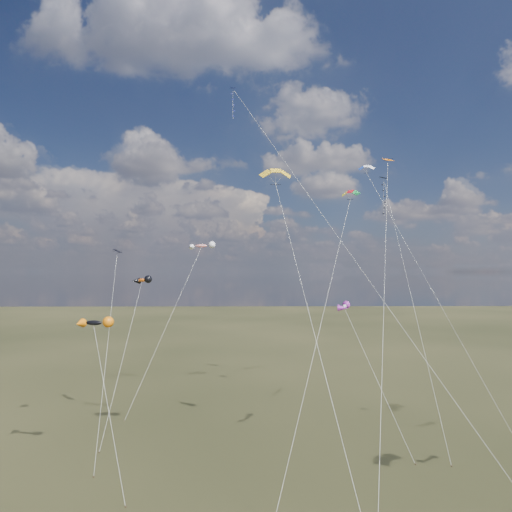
{
  "coord_description": "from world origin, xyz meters",
  "views": [
    {
      "loc": [
        -0.73,
        -29.86,
        17.33
      ],
      "look_at": [
        0.0,
        18.0,
        19.0
      ],
      "focal_mm": 32.0,
      "sensor_mm": 36.0,
      "label": 1
    }
  ],
  "objects": [
    {
      "name": "diamond_orange_center",
      "position": [
        10.99,
        8.93,
        20.21
      ],
      "size": [
        8.42,
        23.09,
        28.87
      ],
      "color": "orange",
      "rests_on": "ground"
    },
    {
      "name": "novelty_white_purple",
      "position": [
        9.29,
        17.8,
        13.68
      ],
      "size": [
        5.91,
        7.89,
        14.19
      ],
      "color": "silver",
      "rests_on": "ground"
    },
    {
      "name": "parafoil_tricolor",
      "position": [
        9.87,
        17.68,
        25.56
      ],
      "size": [
        10.52,
        18.99,
        26.33
      ],
      "color": "yellow",
      "rests_on": "ground"
    },
    {
      "name": "novelty_black_orange",
      "position": [
        -15.46,
        13.76,
        12.47
      ],
      "size": [
        7.38,
        10.24,
        13.08
      ],
      "color": "black",
      "rests_on": "ground"
    },
    {
      "name": "diamond_black_high",
      "position": [
        17.46,
        29.84,
        25.85
      ],
      "size": [
        1.26,
        20.85,
        30.23
      ],
      "color": "black",
      "rests_on": "ground"
    },
    {
      "name": "novelty_redwhite_stripe",
      "position": [
        -7.79,
        37.16,
        21.1
      ],
      "size": [
        9.31,
        14.2,
        21.75
      ],
      "color": "red",
      "rests_on": "ground"
    },
    {
      "name": "parafoil_blue_white",
      "position": [
        17.26,
        38.7,
        33.21
      ],
      "size": [
        11.39,
        21.36,
        34.05
      ],
      "color": "#1E44B6",
      "rests_on": "ground"
    },
    {
      "name": "diamond_navy_tall",
      "position": [
        -0.43,
        27.48,
        35.74
      ],
      "size": [
        23.03,
        28.63,
        42.24
      ],
      "color": "#0C0B4F",
      "rests_on": "ground"
    },
    {
      "name": "novelty_orange_black",
      "position": [
        -13.79,
        25.8,
        16.26
      ],
      "size": [
        2.79,
        12.57,
        16.87
      ],
      "color": "orange",
      "rests_on": "ground"
    },
    {
      "name": "parafoil_yellow",
      "position": [
        1.8,
        12.91,
        26.85
      ],
      "size": [
        6.24,
        18.76,
        27.67
      ],
      "color": "yellow",
      "rests_on": "ground"
    },
    {
      "name": "diamond_black_mid",
      "position": [
        -14.8,
        17.28,
        14.42
      ],
      "size": [
        1.83,
        11.35,
        19.82
      ],
      "color": "black",
      "rests_on": "ground"
    }
  ]
}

